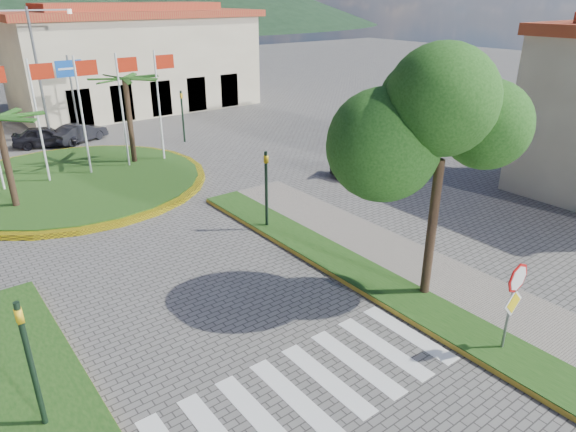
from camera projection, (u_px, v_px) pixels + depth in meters
sidewalk_right at (524, 334)px, 13.98m from camera, size 4.00×28.00×0.15m
verge_right at (499, 351)px, 13.30m from camera, size 1.60×28.00×0.18m
crosswalk at (307, 390)px, 12.11m from camera, size 8.00×3.00×0.01m
roundabout_island at (75, 181)px, 25.16m from camera, size 12.70×12.70×6.00m
stop_sign at (514, 294)px, 12.66m from camera, size 0.80×0.11×2.65m
deciduous_tree at (444, 132)px, 13.86m from camera, size 3.60×3.60×6.80m
traffic_light_left at (29, 356)px, 10.26m from camera, size 0.15×0.18×3.20m
traffic_light_right at (266, 183)px, 19.69m from camera, size 0.15×0.18×3.20m
traffic_light_far at (182, 111)px, 31.84m from camera, size 0.18×0.15×3.20m
direction_sign_east at (71, 83)px, 32.04m from camera, size 1.60×0.14×5.20m
street_lamp_centre at (38, 71)px, 29.84m from camera, size 4.80×0.16×8.00m
building_right at (134, 59)px, 40.93m from camera, size 19.08×9.54×8.05m
car_dark_a at (46, 136)px, 31.32m from camera, size 4.00×2.62×1.27m
car_dark_b at (79, 133)px, 32.36m from camera, size 3.75×2.52×1.17m
car_side_right at (373, 169)px, 25.46m from camera, size 3.31×4.66×1.25m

